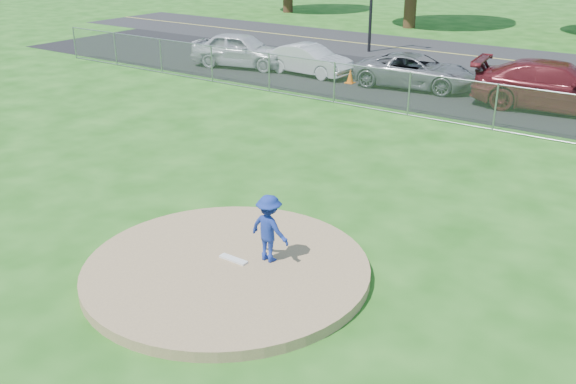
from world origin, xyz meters
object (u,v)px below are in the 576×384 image
traffic_cone (350,76)px  parked_car_silver (241,50)px  pitcher (269,228)px  parked_car_white (309,60)px  parked_car_gray (416,71)px  parked_car_darkred (557,87)px

traffic_cone → parked_car_silver: 5.83m
pitcher → parked_car_silver: size_ratio=0.29×
parked_car_white → parked_car_gray: size_ratio=0.82×
traffic_cone → parked_car_gray: (2.52, 0.85, 0.37)m
parked_car_gray → parked_car_darkred: 5.55m
parked_car_darkred → parked_car_silver: bearing=85.3°
pitcher → parked_car_darkred: parked_car_darkred is taller
traffic_cone → parked_car_darkred: 8.10m
pitcher → parked_car_darkred: size_ratio=0.23×
traffic_cone → parked_car_gray: 2.69m
pitcher → traffic_cone: size_ratio=2.22×
pitcher → parked_car_white: bearing=-54.9°
parked_car_white → pitcher: bearing=-145.6°
pitcher → traffic_cone: pitcher is taller
pitcher → parked_car_gray: (-4.15, 15.35, -0.18)m
parked_car_silver → parked_car_gray: 8.38m
pitcher → parked_car_gray: 15.91m
pitcher → parked_car_silver: parked_car_silver is taller
parked_car_silver → parked_car_white: size_ratio=1.17×
parked_car_silver → parked_car_white: 3.52m
pitcher → parked_car_gray: size_ratio=0.27×
traffic_cone → parked_car_darkred: parked_car_darkred is taller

